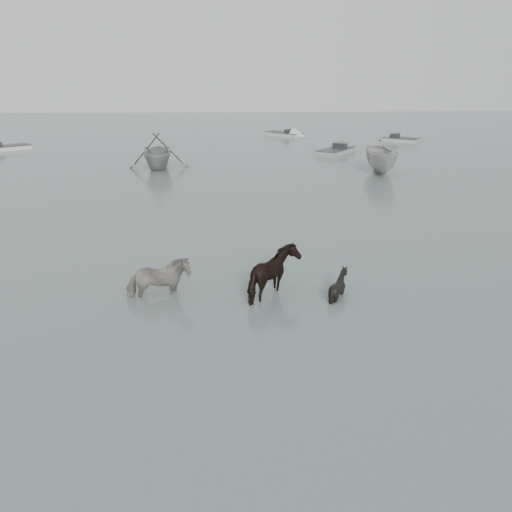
# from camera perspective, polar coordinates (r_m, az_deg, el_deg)

# --- Properties ---
(ground) EXTENTS (140.00, 140.00, 0.00)m
(ground) POSITION_cam_1_polar(r_m,az_deg,el_deg) (15.54, -5.67, -3.57)
(ground) COLOR #4A5853
(ground) RESTS_ON ground
(pony_pinto) EXTENTS (2.01, 1.20, 1.59)m
(pony_pinto) POSITION_cam_1_polar(r_m,az_deg,el_deg) (14.84, -11.19, -1.74)
(pony_pinto) COLOR black
(pony_pinto) RESTS_ON ground
(pony_dark) EXTENTS (1.74, 1.93, 1.68)m
(pony_dark) POSITION_cam_1_polar(r_m,az_deg,el_deg) (14.58, 2.21, -1.57)
(pony_dark) COLOR black
(pony_dark) RESTS_ON ground
(pony_black) EXTENTS (1.30, 1.23, 1.17)m
(pony_black) POSITION_cam_1_polar(r_m,az_deg,el_deg) (14.87, 9.46, -2.44)
(pony_black) COLOR black
(pony_black) RESTS_ON ground
(rowboat_trail) EXTENTS (4.59, 5.19, 2.55)m
(rowboat_trail) POSITION_cam_1_polar(r_m,az_deg,el_deg) (35.33, -11.19, 11.87)
(rowboat_trail) COLOR gray
(rowboat_trail) RESTS_ON ground
(boat_small) EXTENTS (2.20, 4.82, 1.81)m
(boat_small) POSITION_cam_1_polar(r_m,az_deg,el_deg) (34.06, 14.17, 10.70)
(boat_small) COLOR #A3A39F
(boat_small) RESTS_ON ground
(skiff_port) EXTENTS (4.71, 5.49, 0.75)m
(skiff_port) POSITION_cam_1_polar(r_m,az_deg,el_deg) (41.78, 9.13, 12.01)
(skiff_port) COLOR gray
(skiff_port) RESTS_ON ground
(skiff_outer) EXTENTS (5.15, 4.34, 0.75)m
(skiff_outer) POSITION_cam_1_polar(r_m,az_deg,el_deg) (47.95, -26.69, 11.21)
(skiff_outer) COLOR silver
(skiff_outer) RESTS_ON ground
(skiff_mid) EXTENTS (5.05, 5.09, 0.75)m
(skiff_mid) POSITION_cam_1_polar(r_m,az_deg,el_deg) (52.85, 3.26, 13.94)
(skiff_mid) COLOR #B0B2AF
(skiff_mid) RESTS_ON ground
(skiff_star) EXTENTS (4.51, 3.92, 0.75)m
(skiff_star) POSITION_cam_1_polar(r_m,az_deg,el_deg) (50.23, 16.25, 12.85)
(skiff_star) COLOR #A2A29E
(skiff_star) RESTS_ON ground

